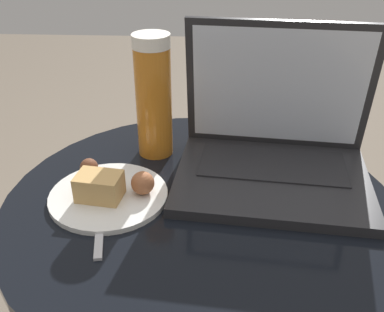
% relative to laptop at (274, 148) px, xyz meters
% --- Properties ---
extents(table, '(0.65, 0.65, 0.53)m').
position_rel_laptop_xyz_m(table, '(-0.13, -0.09, -0.22)').
color(table, '#515156').
rests_on(table, ground_plane).
extents(laptop, '(0.36, 0.29, 0.27)m').
position_rel_laptop_xyz_m(laptop, '(0.00, 0.00, 0.00)').
color(laptop, '#232326').
rests_on(laptop, table).
extents(beer_glass, '(0.07, 0.07, 0.23)m').
position_rel_laptop_xyz_m(beer_glass, '(-0.22, 0.07, 0.06)').
color(beer_glass, '#C6701E').
rests_on(beer_glass, table).
extents(snack_plate, '(0.20, 0.20, 0.05)m').
position_rel_laptop_xyz_m(snack_plate, '(-0.28, -0.09, -0.04)').
color(snack_plate, silver).
rests_on(snack_plate, table).
extents(fork, '(0.05, 0.20, 0.00)m').
position_rel_laptop_xyz_m(fork, '(-0.29, -0.13, -0.05)').
color(fork, '#B2B2B7').
rests_on(fork, table).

